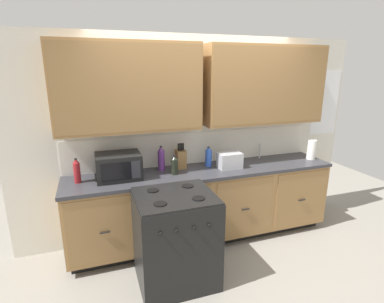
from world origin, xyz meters
TOP-DOWN VIEW (x-y plane):
  - ground_plane at (0.00, 0.00)m, footprint 8.06×8.06m
  - wall_unit at (0.00, 0.50)m, footprint 4.42×0.40m
  - counter_run at (0.00, 0.30)m, footprint 3.25×0.64m
  - stove_range at (-0.55, -0.33)m, footprint 0.76×0.68m
  - microwave at (-1.00, 0.34)m, footprint 0.48×0.37m
  - toaster at (0.31, 0.26)m, footprint 0.28×0.18m
  - knife_block at (-0.25, 0.47)m, footprint 0.11×0.14m
  - sink_faucet at (0.87, 0.51)m, footprint 0.02×0.02m
  - paper_towel_roll at (1.51, 0.26)m, footprint 0.12×0.12m
  - bottle_red at (-1.43, 0.34)m, footprint 0.07×0.07m
  - bottle_dark at (-0.38, 0.27)m, footprint 0.08×0.08m
  - bottle_violet at (-0.50, 0.45)m, footprint 0.08×0.08m
  - bottle_blue at (0.09, 0.41)m, footprint 0.08×0.08m

SIDE VIEW (x-z plane):
  - ground_plane at x=0.00m, z-range 0.00..0.00m
  - stove_range at x=-0.55m, z-range 0.00..0.95m
  - counter_run at x=0.00m, z-range 0.01..0.94m
  - toaster at x=0.31m, z-range 0.93..1.12m
  - sink_faucet at x=0.87m, z-range 0.93..1.13m
  - bottle_dark at x=-0.38m, z-range 0.92..1.15m
  - knife_block at x=-0.25m, z-range 0.89..1.20m
  - bottle_blue at x=0.09m, z-range 0.92..1.18m
  - paper_towel_roll at x=1.51m, z-range 0.93..1.19m
  - bottle_red at x=-1.43m, z-range 0.92..1.19m
  - microwave at x=-1.00m, z-range 0.93..1.21m
  - bottle_violet at x=-0.50m, z-range 0.92..1.22m
  - wall_unit at x=0.00m, z-range 0.42..2.91m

